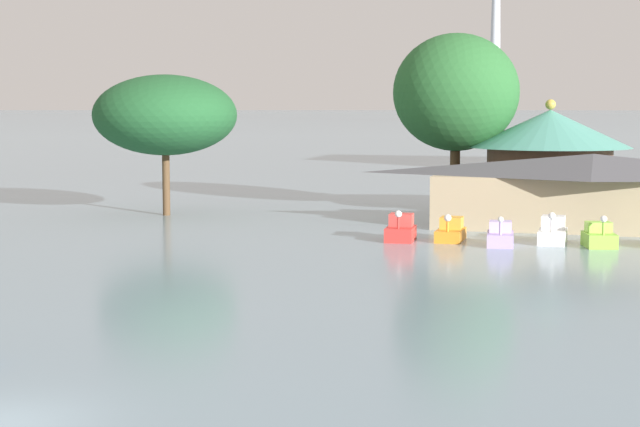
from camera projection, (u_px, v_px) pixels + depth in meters
pedal_boat_red at (401, 230)px, 56.83m from camera, size 1.65×2.45×1.77m
pedal_boat_orange at (451, 231)px, 56.90m from camera, size 1.41×2.80×1.57m
pedal_boat_lavender at (500, 236)px, 54.93m from camera, size 1.63×2.71×1.67m
pedal_boat_white at (553, 232)px, 55.82m from camera, size 1.44×2.73×1.80m
pedal_boat_lime at (599, 237)px, 54.43m from camera, size 1.98×2.51×1.75m
boathouse at (592, 190)px, 61.41m from camera, size 20.02×6.18×4.54m
green_roof_pavilion at (549, 156)px, 69.64m from camera, size 10.87×10.87×7.77m
shoreline_tree_tall_left at (165, 115)px, 69.00m from camera, size 9.58×9.58×9.40m
shoreline_tree_mid at (456, 93)px, 70.58m from camera, size 8.59×8.59×12.24m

